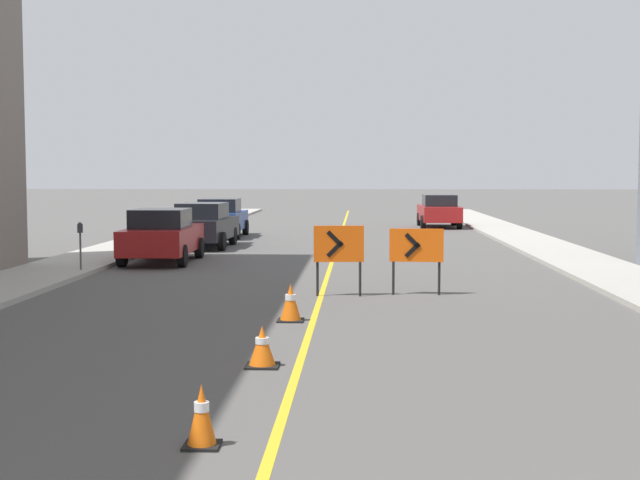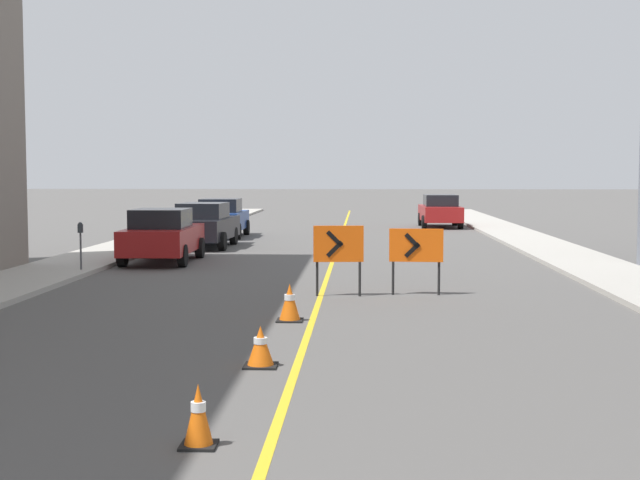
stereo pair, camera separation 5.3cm
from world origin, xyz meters
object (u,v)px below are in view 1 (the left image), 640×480
(traffic_cone_fourth, at_px, (262,347))
(parking_meter_far_curb, at_px, (80,236))
(traffic_cone_third, at_px, (202,416))
(parked_car_curb_far, at_px, (221,218))
(arrow_barricade_primary, at_px, (339,247))
(parked_car_curb_near, at_px, (162,235))
(parked_car_opposite_side, at_px, (439,211))
(arrow_barricade_secondary, at_px, (416,248))
(parked_car_curb_mid, at_px, (203,225))
(traffic_cone_fifth, at_px, (291,303))

(traffic_cone_fourth, height_order, parking_meter_far_curb, parking_meter_far_curb)
(traffic_cone_third, bearing_deg, parked_car_curb_far, 98.59)
(arrow_barricade_primary, relative_size, parking_meter_far_curb, 1.22)
(parked_car_curb_near, height_order, parked_car_opposite_side, same)
(traffic_cone_fourth, relative_size, parked_car_curb_near, 0.13)
(arrow_barricade_secondary, relative_size, parked_car_curb_near, 0.33)
(traffic_cone_fourth, relative_size, parking_meter_far_curb, 0.45)
(traffic_cone_third, height_order, parked_car_opposite_side, parked_car_opposite_side)
(parked_car_opposite_side, bearing_deg, parked_car_curb_far, -144.26)
(arrow_barricade_primary, bearing_deg, parked_car_curb_mid, 108.16)
(arrow_barricade_secondary, xyz_separation_m, parked_car_curb_far, (-6.96, 17.15, -0.22))
(traffic_cone_fifth, relative_size, parked_car_curb_mid, 0.15)
(traffic_cone_third, relative_size, arrow_barricade_secondary, 0.43)
(arrow_barricade_primary, bearing_deg, parked_car_curb_far, 102.51)
(traffic_cone_fourth, xyz_separation_m, arrow_barricade_secondary, (2.54, 7.30, 0.74))
(traffic_cone_fifth, height_order, parking_meter_far_curb, parking_meter_far_curb)
(traffic_cone_third, height_order, traffic_cone_fifth, traffic_cone_fifth)
(traffic_cone_fifth, height_order, parked_car_curb_near, parked_car_curb_near)
(arrow_barricade_primary, height_order, arrow_barricade_secondary, arrow_barricade_primary)
(parked_car_curb_near, height_order, parked_car_curb_far, same)
(parked_car_curb_near, height_order, parked_car_curb_mid, same)
(traffic_cone_fifth, height_order, parked_car_curb_far, parked_car_curb_far)
(traffic_cone_fourth, xyz_separation_m, parked_car_curb_mid, (-4.22, 19.30, 0.52))
(traffic_cone_fourth, bearing_deg, traffic_cone_fifth, 88.60)
(traffic_cone_fourth, bearing_deg, parked_car_curb_near, 107.86)
(parked_car_curb_far, bearing_deg, parked_car_curb_near, -91.44)
(parked_car_curb_far, height_order, parked_car_opposite_side, same)
(arrow_barricade_secondary, xyz_separation_m, parked_car_opposite_side, (2.62, 24.28, -0.22))
(parking_meter_far_curb, bearing_deg, traffic_cone_fifth, -49.70)
(arrow_barricade_secondary, relative_size, parking_meter_far_curb, 1.16)
(parked_car_curb_far, bearing_deg, traffic_cone_fourth, -80.69)
(arrow_barricade_primary, height_order, parking_meter_far_curb, arrow_barricade_primary)
(parked_car_opposite_side, relative_size, parking_meter_far_curb, 3.49)
(traffic_cone_fifth, height_order, parked_car_opposite_side, parked_car_opposite_side)
(traffic_cone_fifth, relative_size, parked_car_opposite_side, 0.16)
(arrow_barricade_secondary, distance_m, parking_meter_far_curb, 9.24)
(traffic_cone_fifth, height_order, arrow_barricade_primary, arrow_barricade_primary)
(parked_car_opposite_side, bearing_deg, parking_meter_far_curb, -119.21)
(arrow_barricade_secondary, bearing_deg, traffic_cone_fourth, -105.03)
(parked_car_curb_mid, xyz_separation_m, parking_meter_far_curb, (-1.74, -8.39, 0.20))
(arrow_barricade_primary, distance_m, arrow_barricade_secondary, 1.70)
(traffic_cone_fourth, distance_m, parked_car_curb_near, 14.73)
(traffic_cone_third, distance_m, arrow_barricade_secondary, 11.23)
(parked_car_opposite_side, bearing_deg, traffic_cone_fourth, -100.21)
(parked_car_curb_mid, bearing_deg, parked_car_opposite_side, 54.91)
(parked_car_curb_near, relative_size, parked_car_curb_mid, 0.99)
(traffic_cone_third, xyz_separation_m, parked_car_curb_far, (-4.23, 28.02, 0.49))
(arrow_barricade_primary, height_order, parked_car_opposite_side, parked_car_opposite_side)
(parked_car_curb_mid, distance_m, parking_meter_far_curb, 8.58)
(parked_car_curb_far, bearing_deg, arrow_barricade_primary, -74.04)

